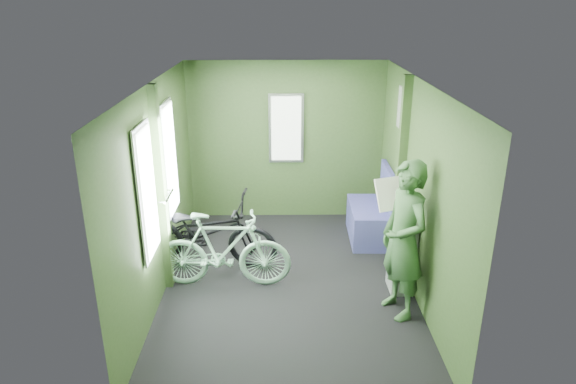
# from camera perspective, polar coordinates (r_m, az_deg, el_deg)

# --- Properties ---
(room) EXTENTS (4.00, 4.02, 2.31)m
(room) POSITION_cam_1_polar(r_m,az_deg,el_deg) (5.47, -0.38, 3.06)
(room) COLOR black
(room) RESTS_ON ground
(bicycle_black) EXTENTS (1.91, 1.11, 1.04)m
(bicycle_black) POSITION_cam_1_polar(r_m,az_deg,el_deg) (6.49, -9.05, -8.04)
(bicycle_black) COLOR black
(bicycle_black) RESTS_ON ground
(bicycle_mint) EXTENTS (1.54, 0.54, 0.94)m
(bicycle_mint) POSITION_cam_1_polar(r_m,az_deg,el_deg) (6.04, -7.03, -10.30)
(bicycle_mint) COLOR #8ECAA7
(bicycle_mint) RESTS_ON ground
(passenger) EXTENTS (0.58, 0.77, 1.67)m
(passenger) POSITION_cam_1_polar(r_m,az_deg,el_deg) (5.27, 12.74, -5.25)
(passenger) COLOR #386034
(passenger) RESTS_ON ground
(waste_box) EXTENTS (0.24, 0.34, 0.82)m
(waste_box) POSITION_cam_1_polar(r_m,az_deg,el_deg) (5.88, 12.51, -7.02)
(waste_box) COLOR gray
(waste_box) RESTS_ON ground
(bench_seat) EXTENTS (0.54, 0.95, 0.99)m
(bench_seat) POSITION_cam_1_polar(r_m,az_deg,el_deg) (7.06, 9.23, -2.90)
(bench_seat) COLOR navy
(bench_seat) RESTS_ON ground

